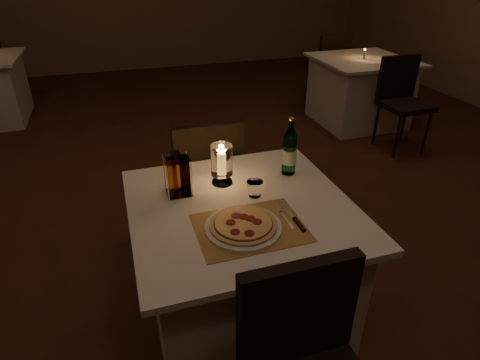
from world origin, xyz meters
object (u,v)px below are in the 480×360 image
object	(u,v)px
plate	(243,227)
neighbor_table_right	(359,91)
hurricane_candle	(222,161)
main_table	(241,266)
tumbler	(255,189)
pizza	(243,224)
water_bottle	(290,152)
chair_far	(206,172)

from	to	relation	value
plate	neighbor_table_right	xyz separation A→B (m)	(2.26, 2.61, -0.38)
plate	hurricane_candle	distance (m)	0.42
main_table	tumbler	bearing A→B (deg)	34.15
pizza	hurricane_candle	size ratio (longest dim) A/B	1.36
water_bottle	pizza	bearing A→B (deg)	-133.42
chair_far	hurricane_candle	xyz separation A→B (m)	(-0.03, -0.49, 0.31)
main_table	chair_far	size ratio (longest dim) A/B	1.11
water_bottle	neighbor_table_right	distance (m)	2.94
plate	water_bottle	xyz separation A→B (m)	(0.38, 0.40, 0.11)
tumbler	pizza	bearing A→B (deg)	-119.56
water_bottle	neighbor_table_right	xyz separation A→B (m)	(1.88, 2.20, -0.49)
plate	tumbler	distance (m)	0.27
chair_far	plate	xyz separation A→B (m)	(-0.05, -0.89, 0.20)
neighbor_table_right	hurricane_candle	bearing A→B (deg)	-135.43
pizza	tumbler	world-z (taller)	tumbler
plate	tumbler	size ratio (longest dim) A/B	4.15
chair_far	tumbler	bearing A→B (deg)	-82.65
pizza	hurricane_candle	distance (m)	0.41
main_table	pizza	bearing A→B (deg)	-105.53
main_table	tumbler	xyz separation A→B (m)	(0.08, 0.06, 0.40)
water_bottle	hurricane_candle	xyz separation A→B (m)	(-0.36, 0.00, -0.00)
plate	neighbor_table_right	size ratio (longest dim) A/B	0.32
main_table	chair_far	world-z (taller)	chair_far
main_table	neighbor_table_right	world-z (taller)	same
main_table	plate	size ratio (longest dim) A/B	3.12
pizza	tumbler	size ratio (longest dim) A/B	3.63
neighbor_table_right	plate	bearing A→B (deg)	-130.90
pizza	tumbler	distance (m)	0.27
main_table	neighbor_table_right	bearing A→B (deg)	47.70
main_table	pizza	world-z (taller)	pizza
chair_far	tumbler	distance (m)	0.70
hurricane_candle	neighbor_table_right	distance (m)	3.18
chair_far	hurricane_candle	world-z (taller)	hurricane_candle
plate	neighbor_table_right	bearing A→B (deg)	49.10
chair_far	tumbler	xyz separation A→B (m)	(0.08, -0.66, 0.23)
main_table	chair_far	xyz separation A→B (m)	(-0.00, 0.71, 0.18)
chair_far	pizza	world-z (taller)	chair_far
hurricane_candle	chair_far	bearing A→B (deg)	86.65
plate	water_bottle	distance (m)	0.56
chair_far	water_bottle	xyz separation A→B (m)	(0.33, -0.49, 0.31)
pizza	water_bottle	size ratio (longest dim) A/B	0.93
chair_far	tumbler	world-z (taller)	chair_far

